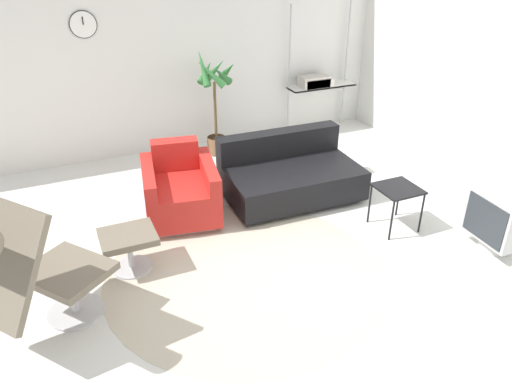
{
  "coord_description": "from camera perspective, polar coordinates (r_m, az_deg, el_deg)",
  "views": [
    {
      "loc": [
        -1.41,
        -3.44,
        2.71
      ],
      "look_at": [
        0.21,
        0.26,
        0.55
      ],
      "focal_mm": 35.0,
      "sensor_mm": 36.0,
      "label": 1
    }
  ],
  "objects": [
    {
      "name": "crt_television",
      "position": [
        5.12,
        26.24,
        -2.83
      ],
      "size": [
        0.44,
        0.54,
        0.58
      ],
      "rotation": [
        0.0,
        0.0,
        1.53
      ],
      "color": "#B7B7B7",
      "rests_on": "ground_plane"
    },
    {
      "name": "lounge_chair",
      "position": [
        3.71,
        -25.83,
        -7.11
      ],
      "size": [
        1.15,
        1.07,
        1.22
      ],
      "rotation": [
        0.0,
        0.0,
        -0.91
      ],
      "color": "#BCBCC1",
      "rests_on": "ground_plane"
    },
    {
      "name": "potted_plant",
      "position": [
        6.49,
        -4.69,
        10.25
      ],
      "size": [
        0.52,
        0.51,
        1.38
      ],
      "color": "brown",
      "rests_on": "ground_plane"
    },
    {
      "name": "round_rug",
      "position": [
        4.46,
        -1.5,
        -9.18
      ],
      "size": [
        2.42,
        2.42,
        0.01
      ],
      "color": "#BCB29E",
      "rests_on": "ground_plane"
    },
    {
      "name": "couch_low",
      "position": [
        5.58,
        3.85,
        1.85
      ],
      "size": [
        1.47,
        0.95,
        0.66
      ],
      "rotation": [
        0.0,
        0.0,
        3.12
      ],
      "color": "black",
      "rests_on": "ground_plane"
    },
    {
      "name": "wall_back",
      "position": [
        6.6,
        -11.26,
        16.23
      ],
      "size": [
        12.0,
        0.09,
        2.8
      ],
      "color": "silver",
      "rests_on": "ground_plane"
    },
    {
      "name": "ground_plane",
      "position": [
        4.6,
        -1.09,
        -7.93
      ],
      "size": [
        12.0,
        12.0,
        0.0
      ],
      "primitive_type": "plane",
      "color": "silver"
    },
    {
      "name": "ottoman",
      "position": [
        4.5,
        -14.35,
        -5.66
      ],
      "size": [
        0.48,
        0.4,
        0.36
      ],
      "color": "#BCBCC1",
      "rests_on": "ground_plane"
    },
    {
      "name": "shelf_unit",
      "position": [
        7.33,
        6.99,
        12.35
      ],
      "size": [
        0.99,
        0.28,
        1.8
      ],
      "color": "#BCBCC1",
      "rests_on": "ground_plane"
    },
    {
      "name": "side_table",
      "position": [
        5.08,
        15.88,
        -0.05
      ],
      "size": [
        0.4,
        0.4,
        0.45
      ],
      "color": "black",
      "rests_on": "ground_plane"
    },
    {
      "name": "armchair_red",
      "position": [
        5.21,
        -8.66,
        0.03
      ],
      "size": [
        0.86,
        0.97,
        0.73
      ],
      "rotation": [
        0.0,
        0.0,
        2.98
      ],
      "color": "silver",
      "rests_on": "ground_plane"
    }
  ]
}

